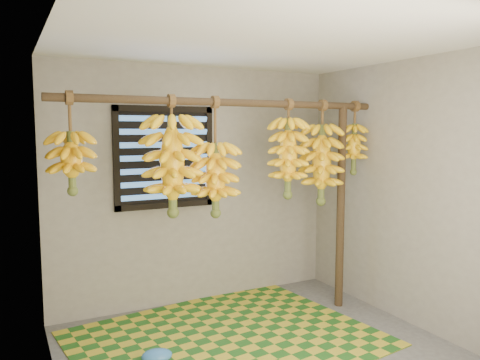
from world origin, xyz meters
TOP-DOWN VIEW (x-y plane):
  - ceiling at (0.00, 0.00)m, footprint 3.00×3.00m
  - wall_back at (0.00, 1.50)m, footprint 3.00×0.01m
  - wall_left at (-1.50, 0.00)m, footprint 0.01×3.00m
  - wall_right at (1.50, 0.00)m, footprint 0.01×3.00m
  - window at (-0.35, 1.48)m, footprint 1.00×0.04m
  - hanging_pole at (0.00, 0.70)m, footprint 3.00×0.06m
  - support_post at (1.20, 0.70)m, footprint 0.08×0.08m
  - woven_mat at (-0.15, 0.52)m, footprint 2.62×2.20m
  - plastic_bag at (-0.79, 0.39)m, footprint 0.26×0.21m
  - banana_bunch_a at (-1.32, 0.70)m, footprint 0.33×0.33m
  - banana_bunch_b at (-0.54, 0.70)m, footprint 0.45×0.45m
  - banana_bunch_c at (-0.16, 0.70)m, footprint 0.38×0.38m
  - banana_bunch_d at (0.57, 0.70)m, footprint 0.34×0.34m
  - banana_bunch_e at (0.96, 0.70)m, footprint 0.39×0.39m
  - banana_bunch_f at (1.35, 0.70)m, footprint 0.25×0.25m

SIDE VIEW (x-z plane):
  - woven_mat at x=-0.15m, z-range 0.00..0.01m
  - plastic_bag at x=-0.79m, z-range 0.01..0.11m
  - support_post at x=1.20m, z-range 0.00..2.00m
  - wall_back at x=0.00m, z-range 0.00..2.40m
  - wall_left at x=-1.50m, z-range 0.00..2.40m
  - wall_right at x=1.50m, z-range 0.00..2.40m
  - banana_bunch_c at x=-0.16m, z-range 0.84..1.86m
  - banana_bunch_e at x=0.96m, z-range 0.95..1.94m
  - banana_bunch_b at x=-0.54m, z-range 0.99..1.97m
  - window at x=-0.35m, z-range 1.00..2.00m
  - banana_bunch_d at x=0.57m, z-range 1.06..1.96m
  - banana_bunch_a at x=-1.32m, z-range 1.15..1.91m
  - banana_bunch_f at x=1.35m, z-range 1.22..1.94m
  - hanging_pole at x=0.00m, z-range 1.97..2.03m
  - ceiling at x=0.00m, z-range 2.40..2.41m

